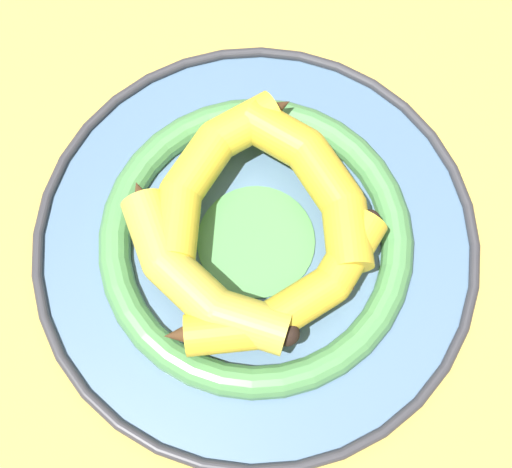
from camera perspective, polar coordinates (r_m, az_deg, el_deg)
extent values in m
plane|color=gold|center=(0.65, 4.17, 0.07)|extent=(2.80, 2.80, 0.00)
cylinder|color=slate|center=(0.63, 0.00, -0.82)|extent=(0.38, 0.38, 0.02)
torus|color=#4C894C|center=(0.62, 0.00, -0.45)|extent=(0.28, 0.28, 0.03)
cylinder|color=#4C894C|center=(0.62, 0.00, -0.56)|extent=(0.10, 0.10, 0.00)
torus|color=#333338|center=(0.62, 0.00, -0.53)|extent=(0.39, 0.39, 0.01)
cylinder|color=gold|center=(0.59, 7.26, -0.17)|extent=(0.07, 0.07, 0.04)
cylinder|color=gold|center=(0.61, 5.46, 4.62)|extent=(0.07, 0.06, 0.04)
cylinder|color=gold|center=(0.62, 1.69, 8.02)|extent=(0.06, 0.04, 0.04)
sphere|color=gold|center=(0.60, 6.96, 2.44)|extent=(0.04, 0.04, 0.04)
sphere|color=gold|center=(0.62, 4.00, 6.74)|extent=(0.04, 0.04, 0.04)
cone|color=#472D19|center=(0.58, 7.58, -2.86)|extent=(0.04, 0.04, 0.03)
sphere|color=black|center=(0.63, -0.58, 9.27)|extent=(0.02, 0.02, 0.02)
cylinder|color=yellow|center=(0.63, -0.84, 8.71)|extent=(0.06, 0.07, 0.04)
cylinder|color=yellow|center=(0.61, -4.58, 5.42)|extent=(0.04, 0.06, 0.04)
cylinder|color=yellow|center=(0.59, -6.35, 0.72)|extent=(0.06, 0.07, 0.04)
sphere|color=yellow|center=(0.62, -3.13, 7.49)|extent=(0.04, 0.04, 0.04)
sphere|color=yellow|center=(0.60, -6.06, 3.29)|extent=(0.04, 0.04, 0.04)
cone|color=#472D19|center=(0.63, 1.43, 9.90)|extent=(0.04, 0.04, 0.03)
sphere|color=black|center=(0.59, -6.64, -1.93)|extent=(0.02, 0.02, 0.02)
cylinder|color=gold|center=(0.59, -8.24, 0.28)|extent=(0.07, 0.06, 0.04)
cylinder|color=gold|center=(0.58, -5.31, -4.21)|extent=(0.06, 0.05, 0.04)
cylinder|color=gold|center=(0.57, -0.38, -7.08)|extent=(0.07, 0.05, 0.04)
sphere|color=gold|center=(0.58, -7.35, -2.27)|extent=(0.04, 0.04, 0.04)
sphere|color=gold|center=(0.57, -3.22, -6.19)|extent=(0.04, 0.04, 0.04)
cone|color=#472D19|center=(0.61, -9.10, 2.75)|extent=(0.04, 0.04, 0.03)
sphere|color=black|center=(0.57, 2.49, -7.96)|extent=(0.02, 0.02, 0.02)
cylinder|color=gold|center=(0.57, -2.60, -7.70)|extent=(0.07, 0.07, 0.03)
cylinder|color=gold|center=(0.57, 3.40, -5.68)|extent=(0.06, 0.07, 0.03)
cylinder|color=gold|center=(0.59, 7.60, -1.40)|extent=(0.04, 0.07, 0.03)
sphere|color=gold|center=(0.57, 0.66, -7.37)|extent=(0.03, 0.03, 0.03)
sphere|color=gold|center=(0.58, 6.06, -4.00)|extent=(0.03, 0.03, 0.03)
cone|color=#472D19|center=(0.57, -5.85, -7.99)|extent=(0.04, 0.04, 0.03)
sphere|color=black|center=(0.60, 9.07, 1.10)|extent=(0.02, 0.02, 0.02)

